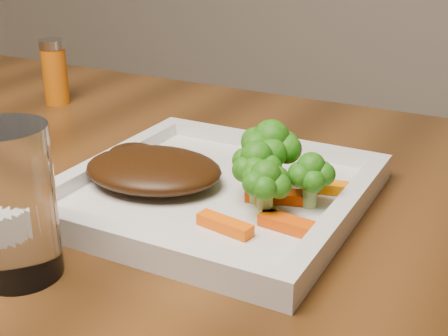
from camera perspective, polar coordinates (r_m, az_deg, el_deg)
The scene contains 13 objects.
plate at distance 0.60m, azimuth -0.85°, elevation -2.56°, with size 0.27×0.27×0.01m, color silver.
steak at distance 0.61m, azimuth -6.47°, elevation -0.14°, with size 0.14×0.11×0.03m, color #391D08.
broccoli_0 at distance 0.59m, azimuth 4.29°, elevation 1.22°, with size 0.06×0.06×0.07m, color #266310, non-canonical shape.
broccoli_1 at distance 0.56m, azimuth 7.94°, elevation -0.49°, with size 0.05×0.05×0.06m, color #147914, non-canonical shape.
broccoli_2 at distance 0.53m, azimuth 3.80°, elevation -1.67°, with size 0.05×0.05×0.06m, color #307513, non-canonical shape.
broccoli_3 at distance 0.56m, azimuth 2.98°, elevation -0.18°, with size 0.05×0.05×0.06m, color #1E6611, non-canonical shape.
carrot_0 at distance 0.52m, azimuth 0.07°, elevation -5.20°, with size 0.05×0.01×0.01m, color #FE5E04.
carrot_1 at distance 0.52m, azimuth 6.47°, elevation -5.27°, with size 0.06×0.02×0.01m, color #E14903.
carrot_3 at distance 0.60m, azimuth 9.72°, elevation -1.75°, with size 0.06×0.02×0.01m, color orange.
carrot_5 at distance 0.56m, azimuth 3.75°, elevation -3.38°, with size 0.05×0.01×0.01m, color #D17003.
carrot_6 at distance 0.57m, azimuth 5.14°, elevation -2.59°, with size 0.06×0.02×0.01m, color #C83A03.
spice_shaker at distance 0.93m, azimuth -15.21°, elevation 8.46°, with size 0.03×0.03×0.09m, color #C05A0A.
drinking_glass at distance 0.49m, azimuth -18.77°, elevation -3.11°, with size 0.06×0.06×0.12m, color white.
Camera 1 is at (0.40, -0.24, 1.01)m, focal length 50.00 mm.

